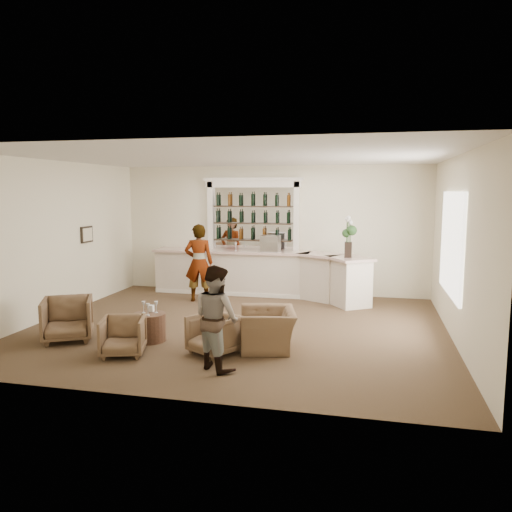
# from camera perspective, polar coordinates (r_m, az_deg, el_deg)

# --- Properties ---
(ground) EXTENTS (8.00, 8.00, 0.00)m
(ground) POSITION_cam_1_polar(r_m,az_deg,el_deg) (9.93, -2.13, -8.12)
(ground) COLOR brown
(ground) RESTS_ON ground
(room_shell) EXTENTS (8.04, 7.02, 3.32)m
(room_shell) POSITION_cam_1_polar(r_m,az_deg,el_deg) (10.22, -0.27, 5.63)
(room_shell) COLOR #EFE6C6
(room_shell) RESTS_ON ground
(bar_counter) EXTENTS (5.72, 1.80, 1.14)m
(bar_counter) POSITION_cam_1_polar(r_m,az_deg,el_deg) (12.69, 0.68, -2.02)
(bar_counter) COLOR white
(bar_counter) RESTS_ON ground
(back_bar_alcove) EXTENTS (2.64, 0.25, 3.00)m
(back_bar_alcove) POSITION_cam_1_polar(r_m,az_deg,el_deg) (13.01, -0.37, 4.68)
(back_bar_alcove) COLOR white
(back_bar_alcove) RESTS_ON ground
(cocktail_table) EXTENTS (0.58, 0.58, 0.50)m
(cocktail_table) POSITION_cam_1_polar(r_m,az_deg,el_deg) (9.19, -12.06, -7.96)
(cocktail_table) COLOR #543324
(cocktail_table) RESTS_ON ground
(sommelier) EXTENTS (0.77, 0.60, 1.88)m
(sommelier) POSITION_cam_1_polar(r_m,az_deg,el_deg) (12.11, -6.54, -0.78)
(sommelier) COLOR gray
(sommelier) RESTS_ON ground
(guest) EXTENTS (0.97, 0.93, 1.58)m
(guest) POSITION_cam_1_polar(r_m,az_deg,el_deg) (7.53, -4.56, -7.01)
(guest) COLOR gray
(guest) RESTS_ON ground
(armchair_left) EXTENTS (1.14, 1.15, 0.78)m
(armchair_left) POSITION_cam_1_polar(r_m,az_deg,el_deg) (9.60, -20.73, -6.75)
(armchair_left) COLOR brown
(armchair_left) RESTS_ON ground
(armchair_center) EXTENTS (0.86, 0.87, 0.63)m
(armchair_center) POSITION_cam_1_polar(r_m,az_deg,el_deg) (8.51, -14.96, -8.84)
(armchair_center) COLOR brown
(armchair_center) RESTS_ON ground
(armchair_right) EXTENTS (0.96, 0.97, 0.65)m
(armchair_right) POSITION_cam_1_polar(r_m,az_deg,el_deg) (8.31, -4.81, -8.93)
(armchair_right) COLOR brown
(armchair_right) RESTS_ON ground
(armchair_far) EXTENTS (1.14, 1.23, 0.67)m
(armchair_far) POSITION_cam_1_polar(r_m,az_deg,el_deg) (8.55, 1.37, -8.36)
(armchair_far) COLOR brown
(armchair_far) RESTS_ON ground
(espresso_machine) EXTENTS (0.47, 0.40, 0.41)m
(espresso_machine) POSITION_cam_1_polar(r_m,az_deg,el_deg) (12.55, 1.66, 1.43)
(espresso_machine) COLOR silver
(espresso_machine) RESTS_ON bar_counter
(flower_vase) EXTENTS (0.25, 0.25, 0.95)m
(flower_vase) POSITION_cam_1_polar(r_m,az_deg,el_deg) (11.62, 10.53, 2.45)
(flower_vase) COLOR black
(flower_vase) RESTS_ON bar_counter
(wine_glass_bar_left) EXTENTS (0.07, 0.07, 0.21)m
(wine_glass_bar_left) POSITION_cam_1_polar(r_m,az_deg,el_deg) (12.77, -2.32, 1.08)
(wine_glass_bar_left) COLOR white
(wine_glass_bar_left) RESTS_ON bar_counter
(wine_glass_bar_right) EXTENTS (0.07, 0.07, 0.21)m
(wine_glass_bar_right) POSITION_cam_1_polar(r_m,az_deg,el_deg) (12.51, 1.64, 0.95)
(wine_glass_bar_right) COLOR white
(wine_glass_bar_right) RESTS_ON bar_counter
(wine_glass_tbl_a) EXTENTS (0.07, 0.07, 0.21)m
(wine_glass_tbl_a) POSITION_cam_1_polar(r_m,az_deg,el_deg) (9.18, -12.73, -5.71)
(wine_glass_tbl_a) COLOR white
(wine_glass_tbl_a) RESTS_ON cocktail_table
(wine_glass_tbl_b) EXTENTS (0.07, 0.07, 0.21)m
(wine_glass_tbl_b) POSITION_cam_1_polar(r_m,az_deg,el_deg) (9.13, -11.34, -5.74)
(wine_glass_tbl_b) COLOR white
(wine_glass_tbl_b) RESTS_ON cocktail_table
(wine_glass_tbl_c) EXTENTS (0.07, 0.07, 0.21)m
(wine_glass_tbl_c) POSITION_cam_1_polar(r_m,az_deg,el_deg) (8.97, -12.25, -6.00)
(wine_glass_tbl_c) COLOR white
(wine_glass_tbl_c) RESTS_ON cocktail_table
(napkin_holder) EXTENTS (0.08, 0.08, 0.12)m
(napkin_holder) POSITION_cam_1_polar(r_m,az_deg,el_deg) (9.24, -11.86, -5.88)
(napkin_holder) COLOR white
(napkin_holder) RESTS_ON cocktail_table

